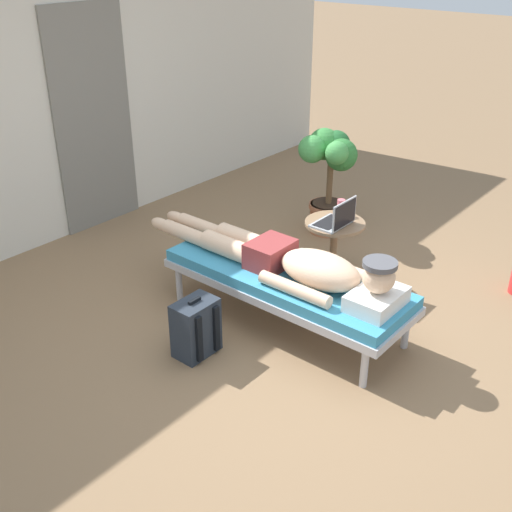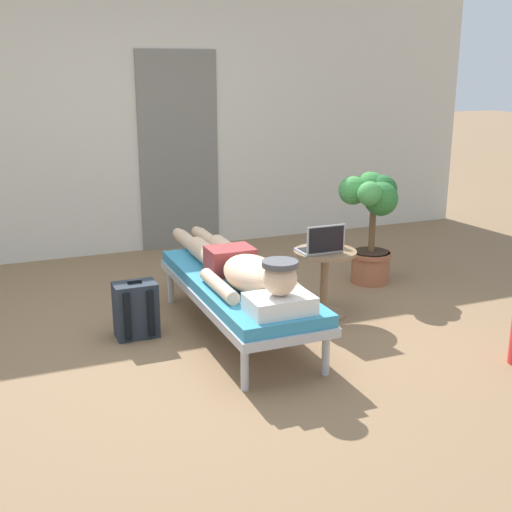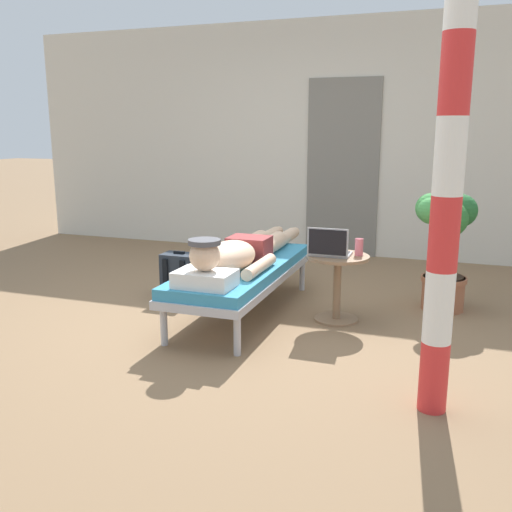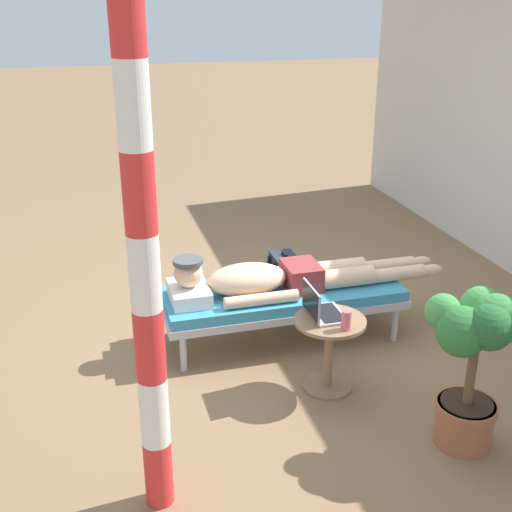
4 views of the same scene
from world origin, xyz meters
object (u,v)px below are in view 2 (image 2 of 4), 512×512
object	(u,v)px
person_reclining	(240,267)
side_table	(324,271)
lounge_chair	(238,288)
laptop	(322,245)
potted_plant	(372,214)
drink_glass	(340,239)
backpack	(136,310)

from	to	relation	value
person_reclining	side_table	bearing A→B (deg)	10.76
lounge_chair	laptop	world-z (taller)	laptop
potted_plant	drink_glass	bearing A→B (deg)	-139.52
backpack	potted_plant	bearing A→B (deg)	10.92
drink_glass	potted_plant	xyz separation A→B (m)	(0.62, 0.53, 0.04)
person_reclining	side_table	size ratio (longest dim) A/B	4.15
side_table	drink_glass	xyz separation A→B (m)	(0.15, 0.05, 0.23)
backpack	lounge_chair	bearing A→B (deg)	-19.03
lounge_chair	person_reclining	world-z (taller)	person_reclining
laptop	drink_glass	world-z (taller)	laptop
lounge_chair	backpack	xyz separation A→B (m)	(-0.69, 0.24, -0.15)
lounge_chair	backpack	size ratio (longest dim) A/B	4.38
side_table	backpack	world-z (taller)	side_table
person_reclining	backpack	xyz separation A→B (m)	(-0.69, 0.29, -0.32)
drink_glass	lounge_chair	bearing A→B (deg)	-171.41
potted_plant	lounge_chair	bearing A→B (deg)	-156.39
lounge_chair	potted_plant	distance (m)	1.68
side_table	drink_glass	size ratio (longest dim) A/B	4.00
person_reclining	side_table	xyz separation A→B (m)	(0.75, 0.14, -0.16)
side_table	potted_plant	world-z (taller)	potted_plant
potted_plant	person_reclining	bearing A→B (deg)	-154.70
laptop	drink_glass	size ratio (longest dim) A/B	2.37
backpack	person_reclining	bearing A→B (deg)	-22.92
person_reclining	laptop	xyz separation A→B (m)	(0.69, 0.09, 0.06)
backpack	side_table	bearing A→B (deg)	-5.91
laptop	backpack	size ratio (longest dim) A/B	0.73
lounge_chair	side_table	size ratio (longest dim) A/B	3.55
lounge_chair	person_reclining	distance (m)	0.18
drink_glass	backpack	distance (m)	1.64
drink_glass	backpack	xyz separation A→B (m)	(-1.59, 0.10, -0.39)
laptop	drink_glass	distance (m)	0.23
laptop	backpack	distance (m)	1.44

